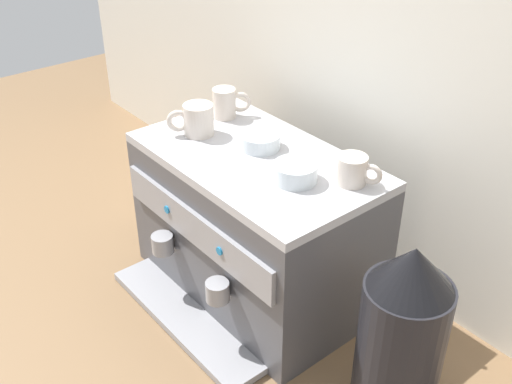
# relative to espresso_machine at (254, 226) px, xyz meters

# --- Properties ---
(ground_plane) EXTENTS (4.00, 4.00, 0.00)m
(ground_plane) POSITION_rel_espresso_machine_xyz_m (0.00, 0.01, -0.20)
(ground_plane) COLOR brown
(tiled_backsplash_wall) EXTENTS (2.80, 0.03, 1.14)m
(tiled_backsplash_wall) POSITION_rel_espresso_machine_xyz_m (0.00, 0.32, 0.37)
(tiled_backsplash_wall) COLOR silver
(tiled_backsplash_wall) RESTS_ON ground_plane
(espresso_machine) EXTENTS (0.63, 0.48, 0.40)m
(espresso_machine) POSITION_rel_espresso_machine_xyz_m (0.00, 0.00, 0.00)
(espresso_machine) COLOR #4C4C51
(espresso_machine) RESTS_ON ground_plane
(ceramic_cup_0) EXTENTS (0.10, 0.07, 0.07)m
(ceramic_cup_0) POSITION_rel_espresso_machine_xyz_m (0.24, 0.09, 0.24)
(ceramic_cup_0) COLOR beige
(ceramic_cup_0) RESTS_ON espresso_machine
(ceramic_cup_1) EXTENTS (0.09, 0.11, 0.08)m
(ceramic_cup_1) POSITION_rel_espresso_machine_xyz_m (-0.19, -0.04, 0.24)
(ceramic_cup_1) COLOR beige
(ceramic_cup_1) RESTS_ON espresso_machine
(ceramic_cup_2) EXTENTS (0.07, 0.10, 0.08)m
(ceramic_cup_2) POSITION_rel_espresso_machine_xyz_m (-0.23, 0.09, 0.24)
(ceramic_cup_2) COLOR beige
(ceramic_cup_2) RESTS_ON espresso_machine
(ceramic_bowl_0) EXTENTS (0.10, 0.10, 0.04)m
(ceramic_bowl_0) POSITION_rel_espresso_machine_xyz_m (0.15, -0.00, 0.22)
(ceramic_bowl_0) COLOR silver
(ceramic_bowl_0) RESTS_ON espresso_machine
(ceramic_bowl_1) EXTENTS (0.10, 0.10, 0.04)m
(ceramic_bowl_1) POSITION_rel_espresso_machine_xyz_m (-0.03, 0.04, 0.22)
(ceramic_bowl_1) COLOR silver
(ceramic_bowl_1) RESTS_ON espresso_machine
(coffee_grinder) EXTENTS (0.18, 0.18, 0.43)m
(coffee_grinder) POSITION_rel_espresso_machine_xyz_m (0.50, -0.02, 0.01)
(coffee_grinder) COLOR black
(coffee_grinder) RESTS_ON ground_plane
(milk_pitcher) EXTENTS (0.08, 0.08, 0.11)m
(milk_pitcher) POSITION_rel_espresso_machine_xyz_m (-0.46, -0.02, -0.14)
(milk_pitcher) COLOR #B7B7BC
(milk_pitcher) RESTS_ON ground_plane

